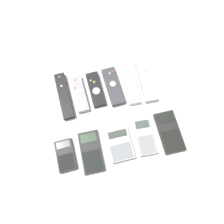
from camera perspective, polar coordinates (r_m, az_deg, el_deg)
name	(u,v)px	position (r m, az deg, el deg)	size (l,w,h in m)	color
ground_plane	(113,118)	(0.85, 0.29, -1.54)	(3.00, 3.00, 0.00)	beige
remote_0	(64,96)	(0.90, -12.39, 4.16)	(0.05, 0.20, 0.02)	black
remote_1	(80,94)	(0.89, -8.41, 4.65)	(0.05, 0.16, 0.02)	gray
remote_2	(96,89)	(0.89, -4.27, 5.92)	(0.06, 0.15, 0.02)	black
remote_3	(113,86)	(0.90, 0.32, 6.73)	(0.06, 0.17, 0.02)	#333338
remote_4	(130,83)	(0.91, 4.67, 7.60)	(0.05, 0.19, 0.02)	white
remote_5	(146,81)	(0.92, 8.88, 7.95)	(0.05, 0.18, 0.02)	#B7B7BC
calculator_0	(66,155)	(0.83, -12.03, -11.00)	(0.07, 0.12, 0.02)	black
calculator_1	(91,152)	(0.82, -5.44, -10.29)	(0.08, 0.16, 0.01)	black
calculator_2	(119,145)	(0.82, 1.88, -8.62)	(0.09, 0.12, 0.02)	#B2B2B7
calculator_3	(145,137)	(0.83, 8.53, -6.39)	(0.07, 0.14, 0.02)	#B2B2B7
calculator_4	(169,132)	(0.86, 14.73, -5.00)	(0.08, 0.16, 0.02)	black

